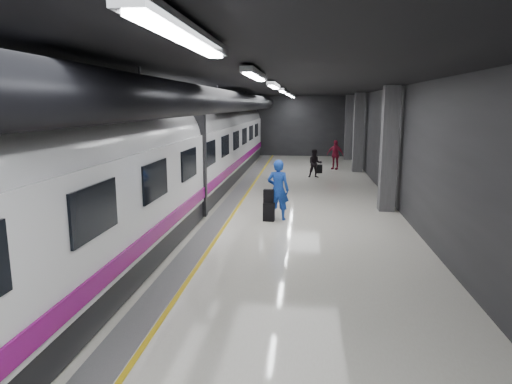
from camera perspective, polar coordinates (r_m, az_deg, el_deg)
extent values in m
plane|color=silver|center=(15.40, 0.16, -3.54)|extent=(40.00, 40.00, 0.00)
cube|color=black|center=(14.93, 0.17, 13.43)|extent=(10.00, 40.00, 0.02)
cube|color=#28282B|center=(34.91, 3.72, 8.24)|extent=(10.00, 0.02, 4.50)
cube|color=#28282B|center=(16.31, -17.64, 4.79)|extent=(0.02, 40.00, 4.50)
cube|color=#28282B|center=(15.30, 19.19, 4.33)|extent=(0.02, 40.00, 4.50)
cube|color=slate|center=(15.60, -4.78, -3.37)|extent=(0.65, 39.80, 0.01)
cube|color=yellow|center=(15.53, -3.33, -3.42)|extent=(0.10, 39.80, 0.01)
cylinder|color=black|center=(15.11, -4.83, 11.27)|extent=(0.80, 38.00, 0.80)
cube|color=silver|center=(4.00, -8.60, 18.94)|extent=(0.22, 2.60, 0.10)
cube|color=silver|center=(8.91, -0.12, 14.53)|extent=(0.22, 2.60, 0.10)
cube|color=silver|center=(13.88, 2.25, 13.20)|extent=(0.22, 2.60, 0.10)
cube|color=silver|center=(18.87, 3.36, 12.57)|extent=(0.22, 2.60, 0.10)
cube|color=silver|center=(23.86, 4.00, 12.20)|extent=(0.22, 2.60, 0.10)
cube|color=silver|center=(28.86, 4.42, 11.96)|extent=(0.22, 2.60, 0.10)
cube|color=silver|center=(32.85, 4.67, 11.82)|extent=(0.22, 2.60, 0.10)
cube|color=#515154|center=(17.16, 16.26, 5.14)|extent=(0.55, 0.55, 4.50)
cube|color=#515154|center=(27.04, 12.67, 7.25)|extent=(0.55, 0.55, 4.50)
cube|color=#515154|center=(33.00, 11.54, 7.90)|extent=(0.55, 0.55, 4.50)
cube|color=black|center=(15.99, -11.50, -1.94)|extent=(2.80, 38.00, 0.60)
cube|color=white|center=(15.74, -11.69, 3.04)|extent=(2.90, 38.00, 2.20)
cylinder|color=white|center=(15.64, -11.83, 6.49)|extent=(2.80, 38.00, 2.80)
cube|color=#810B6C|center=(15.48, -6.40, 0.07)|extent=(0.04, 38.00, 0.35)
cube|color=black|center=(15.71, -11.73, 3.94)|extent=(3.05, 0.25, 3.80)
cube|color=black|center=(7.80, -19.50, -2.21)|extent=(0.05, 1.60, 0.85)
cube|color=black|center=(10.53, -12.47, 1.42)|extent=(0.05, 1.60, 0.85)
cube|color=black|center=(13.37, -8.38, 3.53)|extent=(0.05, 1.60, 0.85)
cube|color=black|center=(16.28, -5.72, 4.88)|extent=(0.05, 1.60, 0.85)
cube|color=black|center=(19.21, -3.86, 5.81)|extent=(0.05, 1.60, 0.85)
cube|color=black|center=(22.16, -2.49, 6.50)|extent=(0.05, 1.60, 0.85)
cube|color=black|center=(25.12, -1.44, 7.02)|extent=(0.05, 1.60, 0.85)
cube|color=black|center=(28.09, -0.61, 7.43)|extent=(0.05, 1.60, 0.85)
cube|color=black|center=(31.06, 0.06, 7.76)|extent=(0.05, 1.60, 0.85)
imported|color=blue|center=(15.31, 2.78, 0.28)|extent=(0.81, 0.60, 2.04)
cube|color=black|center=(15.24, 1.63, -2.49)|extent=(0.39, 0.26, 0.62)
cube|color=black|center=(15.16, 1.58, -0.50)|extent=(0.35, 0.20, 0.45)
imported|color=black|center=(24.47, 7.39, 3.55)|extent=(0.79, 0.64, 1.52)
imported|color=maroon|center=(27.90, 9.86, 4.62)|extent=(1.11, 0.77, 1.75)
cube|color=black|center=(26.19, 7.87, 2.88)|extent=(0.38, 0.31, 0.48)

